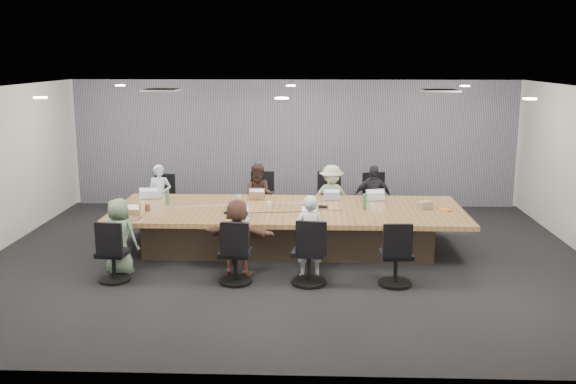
{
  "coord_description": "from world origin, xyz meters",
  "views": [
    {
      "loc": [
        0.4,
        -10.22,
        3.31
      ],
      "look_at": [
        0.0,
        0.4,
        1.05
      ],
      "focal_mm": 40.0,
      "sensor_mm": 36.0,
      "label": 1
    }
  ],
  "objects_px": {
    "chair_4": "(113,258)",
    "laptop_4": "(129,218)",
    "person_6": "(309,236)",
    "bottle_green_right": "(365,202)",
    "bottle_clear": "(239,201)",
    "laptop_5": "(242,219)",
    "snack_packet": "(445,210)",
    "chair_5": "(235,258)",
    "person_1": "(260,197)",
    "chair_6": "(309,257)",
    "mug_brown": "(148,207)",
    "stapler": "(306,212)",
    "chair_1": "(261,203)",
    "person_0": "(160,197)",
    "laptop_1": "(257,198)",
    "person_5": "(238,237)",
    "chair_3": "(371,204)",
    "chair_2": "(331,204)",
    "laptop_0": "(153,197)",
    "conference_table": "(288,227)",
    "canvas_bag": "(425,205)",
    "chair_0": "(164,205)",
    "bottle_green_left": "(167,198)",
    "chair_7": "(396,260)",
    "laptop_2": "(332,198)",
    "laptop_3": "(375,199)",
    "laptop_6": "(309,220)",
    "person_3": "(372,198)",
    "person_2": "(331,198)",
    "person_4": "(119,236)"
  },
  "relations": [
    {
      "from": "chair_0",
      "to": "stapler",
      "type": "distance_m",
      "value": 3.57
    },
    {
      "from": "person_6",
      "to": "laptop_6",
      "type": "xyz_separation_m",
      "value": [
        0.0,
        0.55,
        0.11
      ]
    },
    {
      "from": "person_4",
      "to": "person_1",
      "type": "bearing_deg",
      "value": -112.1
    },
    {
      "from": "chair_1",
      "to": "person_0",
      "type": "xyz_separation_m",
      "value": [
        -1.95,
        -0.35,
        0.19
      ]
    },
    {
      "from": "laptop_5",
      "to": "snack_packet",
      "type": "relative_size",
      "value": 1.68
    },
    {
      "from": "bottle_clear",
      "to": "chair_4",
      "type": "bearing_deg",
      "value": -134.36
    },
    {
      "from": "conference_table",
      "to": "canvas_bag",
      "type": "bearing_deg",
      "value": 1.09
    },
    {
      "from": "chair_1",
      "to": "chair_2",
      "type": "height_order",
      "value": "chair_2"
    },
    {
      "from": "laptop_6",
      "to": "chair_3",
      "type": "bearing_deg",
      "value": 64.01
    },
    {
      "from": "chair_0",
      "to": "laptop_6",
      "type": "distance_m",
      "value": 3.86
    },
    {
      "from": "person_3",
      "to": "person_5",
      "type": "xyz_separation_m",
      "value": [
        -2.29,
        -2.7,
        -0.03
      ]
    },
    {
      "from": "snack_packet",
      "to": "chair_6",
      "type": "bearing_deg",
      "value": -145.39
    },
    {
      "from": "chair_4",
      "to": "bottle_green_right",
      "type": "height_order",
      "value": "bottle_green_right"
    },
    {
      "from": "chair_3",
      "to": "chair_5",
      "type": "relative_size",
      "value": 1.12
    },
    {
      "from": "chair_4",
      "to": "laptop_4",
      "type": "xyz_separation_m",
      "value": [
        0.0,
        0.9,
        0.38
      ]
    },
    {
      "from": "chair_3",
      "to": "bottle_green_left",
      "type": "relative_size",
      "value": 3.42
    },
    {
      "from": "person_0",
      "to": "laptop_3",
      "type": "xyz_separation_m",
      "value": [
        4.13,
        -0.55,
        0.12
      ]
    },
    {
      "from": "person_6",
      "to": "bottle_clear",
      "type": "xyz_separation_m",
      "value": [
        -1.22,
        1.39,
        0.22
      ]
    },
    {
      "from": "person_5",
      "to": "bottle_green_left",
      "type": "relative_size",
      "value": 4.78
    },
    {
      "from": "person_5",
      "to": "laptop_5",
      "type": "xyz_separation_m",
      "value": [
        -0.0,
        0.55,
        0.15
      ]
    },
    {
      "from": "laptop_0",
      "to": "mug_brown",
      "type": "xyz_separation_m",
      "value": [
        0.18,
        -1.07,
        0.05
      ]
    },
    {
      "from": "chair_1",
      "to": "laptop_1",
      "type": "xyz_separation_m",
      "value": [
        0.0,
        -0.9,
        0.32
      ]
    },
    {
      "from": "chair_2",
      "to": "chair_4",
      "type": "bearing_deg",
      "value": 53.5
    },
    {
      "from": "laptop_4",
      "to": "stapler",
      "type": "relative_size",
      "value": 1.95
    },
    {
      "from": "laptop_1",
      "to": "person_5",
      "type": "distance_m",
      "value": 2.16
    },
    {
      "from": "conference_table",
      "to": "laptop_1",
      "type": "distance_m",
      "value": 1.06
    },
    {
      "from": "person_2",
      "to": "canvas_bag",
      "type": "relative_size",
      "value": 5.13
    },
    {
      "from": "chair_5",
      "to": "person_1",
      "type": "height_order",
      "value": "person_1"
    },
    {
      "from": "laptop_3",
      "to": "bottle_green_right",
      "type": "relative_size",
      "value": 1.28
    },
    {
      "from": "chair_6",
      "to": "person_0",
      "type": "distance_m",
      "value": 4.23
    },
    {
      "from": "snack_packet",
      "to": "chair_1",
      "type": "bearing_deg",
      "value": 150.71
    },
    {
      "from": "conference_table",
      "to": "person_0",
      "type": "xyz_separation_m",
      "value": [
        -2.55,
        1.35,
        0.23
      ]
    },
    {
      "from": "conference_table",
      "to": "person_3",
      "type": "relative_size",
      "value": 4.7
    },
    {
      "from": "chair_0",
      "to": "laptop_4",
      "type": "distance_m",
      "value": 2.53
    },
    {
      "from": "chair_3",
      "to": "chair_6",
      "type": "height_order",
      "value": "chair_3"
    },
    {
      "from": "person_6",
      "to": "bottle_clear",
      "type": "bearing_deg",
      "value": -58.23
    },
    {
      "from": "laptop_4",
      "to": "person_6",
      "type": "distance_m",
      "value": 2.97
    },
    {
      "from": "person_0",
      "to": "laptop_2",
      "type": "relative_size",
      "value": 4.1
    },
    {
      "from": "bottle_green_right",
      "to": "laptop_0",
      "type": "bearing_deg",
      "value": 168.27
    },
    {
      "from": "chair_6",
      "to": "person_1",
      "type": "distance_m",
      "value": 3.21
    },
    {
      "from": "person_6",
      "to": "bottle_green_right",
      "type": "xyz_separation_m",
      "value": [
        0.94,
        1.35,
        0.24
      ]
    },
    {
      "from": "chair_6",
      "to": "chair_5",
      "type": "bearing_deg",
      "value": -172.01
    },
    {
      "from": "bottle_clear",
      "to": "stapler",
      "type": "distance_m",
      "value": 1.24
    },
    {
      "from": "laptop_2",
      "to": "snack_packet",
      "type": "distance_m",
      "value": 2.08
    },
    {
      "from": "person_6",
      "to": "canvas_bag",
      "type": "height_order",
      "value": "person_6"
    },
    {
      "from": "chair_2",
      "to": "bottle_green_right",
      "type": "distance_m",
      "value": 1.83
    },
    {
      "from": "chair_1",
      "to": "chair_5",
      "type": "bearing_deg",
      "value": 84.84
    },
    {
      "from": "chair_2",
      "to": "chair_7",
      "type": "bearing_deg",
      "value": 112.07
    },
    {
      "from": "chair_3",
      "to": "bottle_clear",
      "type": "xyz_separation_m",
      "value": [
        -2.42,
        -1.66,
        0.42
      ]
    },
    {
      "from": "mug_brown",
      "to": "stapler",
      "type": "distance_m",
      "value": 2.69
    }
  ]
}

